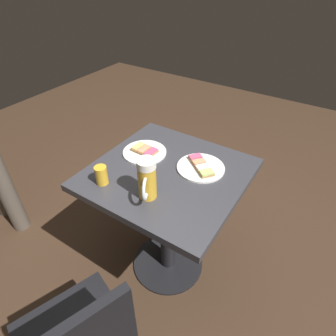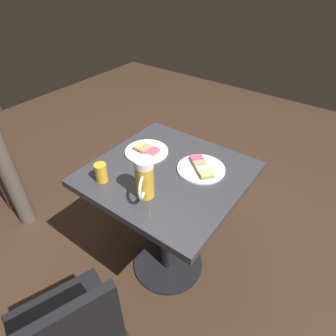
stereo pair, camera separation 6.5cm
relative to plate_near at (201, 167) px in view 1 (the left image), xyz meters
The scene contains 6 objects.
ground_plane 0.78m from the plate_near, 48.83° to the right, with size 6.00×6.00×0.00m, color #382619.
cafe_table 0.25m from the plate_near, 48.83° to the right, with size 0.70×0.72×0.76m.
plate_near is the anchor object (origin of this frame).
plate_far 0.31m from the plate_near, 82.20° to the right, with size 0.23×0.23×0.03m.
beer_mug 0.33m from the plate_near, 18.04° to the right, with size 0.13×0.09×0.19m.
beer_glass_small 0.48m from the plate_near, 43.82° to the right, with size 0.06×0.06×0.09m, color gold.
Camera 1 is at (0.91, 0.59, 1.61)m, focal length 30.32 mm.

